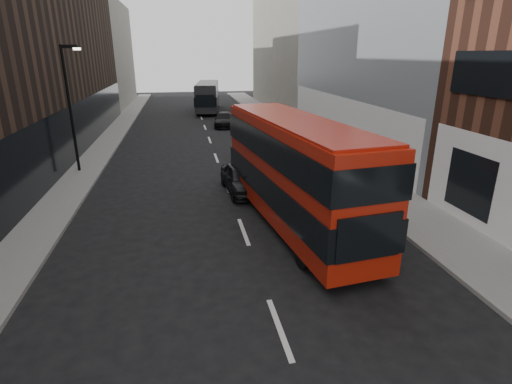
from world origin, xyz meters
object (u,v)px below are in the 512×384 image
car_b (272,141)px  car_c (224,120)px  street_lamp (70,101)px  red_bus (295,168)px  grey_bus (208,96)px  car_a (242,178)px

car_b → car_c: 11.26m
street_lamp → red_bus: (10.35, -9.63, -1.76)m
street_lamp → car_c: bearing=54.7°
red_bus → car_c: (-0.25, 23.89, -1.76)m
grey_bus → car_c: (0.76, -11.03, -1.17)m
street_lamp → car_c: (10.10, 14.26, -3.53)m
car_b → car_c: bearing=97.4°
car_b → grey_bus: bearing=93.6°
red_bus → car_b: 13.11m
car_a → street_lamp: bearing=144.9°
street_lamp → car_c: 17.83m
street_lamp → car_b: street_lamp is taller
street_lamp → red_bus: size_ratio=0.64×
red_bus → car_b: size_ratio=2.33×
red_bus → grey_bus: size_ratio=1.02×
red_bus → car_b: bearing=74.1°
red_bus → car_c: 23.96m
car_b → car_c: car_b is taller
street_lamp → red_bus: 14.25m
car_a → car_b: bearing=62.7°
grey_bus → car_a: grey_bus is taller
grey_bus → street_lamp: bearing=-103.4°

